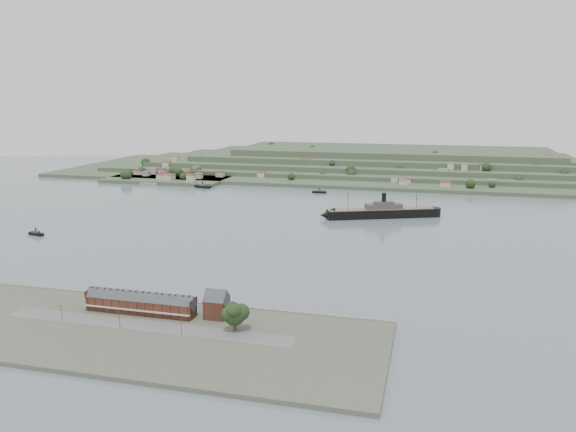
% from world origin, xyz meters
% --- Properties ---
extents(ground, '(1400.00, 1400.00, 0.00)m').
position_xyz_m(ground, '(0.00, 0.00, 0.00)').
color(ground, slate).
rests_on(ground, ground).
extents(near_shore, '(220.00, 80.00, 2.60)m').
position_xyz_m(near_shore, '(0.00, -186.75, 1.01)').
color(near_shore, '#4C5142').
rests_on(near_shore, ground).
extents(terrace_row, '(55.60, 9.80, 11.07)m').
position_xyz_m(terrace_row, '(-10.00, -168.02, 6.84)').
color(terrace_row, '#452318').
rests_on(terrace_row, ground).
extents(gabled_building, '(10.40, 10.18, 14.09)m').
position_xyz_m(gabled_building, '(27.50, -164.00, 8.19)').
color(gabled_building, '#452318').
rests_on(gabled_building, ground).
extents(far_peninsula, '(760.00, 309.00, 30.00)m').
position_xyz_m(far_peninsula, '(27.91, 393.10, 11.88)').
color(far_peninsula, '#364931').
rests_on(far_peninsula, ground).
extents(steamship, '(103.38, 51.67, 26.13)m').
position_xyz_m(steamship, '(78.44, 87.70, 4.82)').
color(steamship, black).
rests_on(steamship, ground).
extents(tugboat, '(14.07, 6.75, 6.12)m').
position_xyz_m(tugboat, '(-168.59, -42.03, 1.49)').
color(tugboat, black).
rests_on(tugboat, ground).
extents(ferry_west, '(20.98, 10.98, 7.58)m').
position_xyz_m(ferry_west, '(-134.75, 200.94, 1.83)').
color(ferry_west, black).
rests_on(ferry_west, ground).
extents(ferry_east, '(15.90, 5.20, 5.88)m').
position_xyz_m(ferry_east, '(3.24, 200.51, 1.42)').
color(ferry_east, black).
rests_on(ferry_east, ground).
extents(fig_tree, '(12.14, 10.52, 13.55)m').
position_xyz_m(fig_tree, '(41.38, -177.13, 10.27)').
color(fig_tree, '#432B1E').
rests_on(fig_tree, ground).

